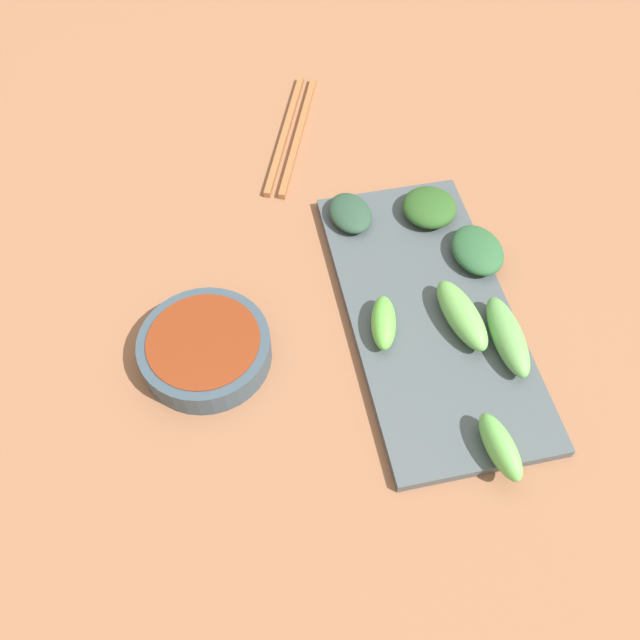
% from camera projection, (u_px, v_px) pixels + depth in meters
% --- Properties ---
extents(tabletop, '(2.10, 2.10, 0.02)m').
position_uv_depth(tabletop, '(317.00, 348.00, 0.70)').
color(tabletop, '#8C5B3E').
rests_on(tabletop, ground).
extents(sauce_bowl, '(0.13, 0.13, 0.03)m').
position_uv_depth(sauce_bowl, '(205.00, 348.00, 0.66)').
color(sauce_bowl, '#354753').
rests_on(sauce_bowl, tabletop).
extents(serving_plate, '(0.17, 0.36, 0.01)m').
position_uv_depth(serving_plate, '(429.00, 313.00, 0.70)').
color(serving_plate, '#444D52').
rests_on(serving_plate, tabletop).
extents(broccoli_stalk_0, '(0.04, 0.07, 0.03)m').
position_uv_depth(broccoli_stalk_0, '(384.00, 323.00, 0.67)').
color(broccoli_stalk_0, '#60B943').
rests_on(broccoli_stalk_0, serving_plate).
extents(broccoli_leafy_1, '(0.06, 0.07, 0.02)m').
position_uv_depth(broccoli_leafy_1, '(350.00, 213.00, 0.76)').
color(broccoli_leafy_1, '#284533').
rests_on(broccoli_leafy_1, serving_plate).
extents(broccoli_leafy_2, '(0.07, 0.07, 0.02)m').
position_uv_depth(broccoli_leafy_2, '(429.00, 207.00, 0.76)').
color(broccoli_leafy_2, '#2A5220').
rests_on(broccoli_leafy_2, serving_plate).
extents(broccoli_stalk_3, '(0.03, 0.07, 0.03)m').
position_uv_depth(broccoli_stalk_3, '(500.00, 447.00, 0.59)').
color(broccoli_stalk_3, '#66B852').
rests_on(broccoli_stalk_3, serving_plate).
extents(broccoli_stalk_4, '(0.05, 0.10, 0.03)m').
position_uv_depth(broccoli_stalk_4, '(462.00, 315.00, 0.67)').
color(broccoli_stalk_4, '#68AC52').
rests_on(broccoli_stalk_4, serving_plate).
extents(broccoli_stalk_5, '(0.03, 0.10, 0.03)m').
position_uv_depth(broccoli_stalk_5, '(508.00, 336.00, 0.66)').
color(broccoli_stalk_5, '#62A253').
rests_on(broccoli_stalk_5, serving_plate).
extents(broccoli_leafy_6, '(0.06, 0.07, 0.02)m').
position_uv_depth(broccoli_leafy_6, '(477.00, 250.00, 0.73)').
color(broccoli_leafy_6, '#2A5933').
rests_on(broccoli_leafy_6, serving_plate).
extents(chopsticks, '(0.11, 0.22, 0.01)m').
position_uv_depth(chopsticks, '(292.00, 134.00, 0.86)').
color(chopsticks, '#935D34').
rests_on(chopsticks, tabletop).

